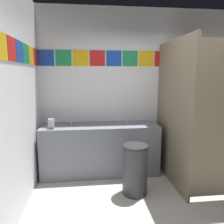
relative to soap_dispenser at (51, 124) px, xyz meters
name	(u,v)px	position (x,y,z in m)	size (l,w,h in m)	color
ground_plane	(181,222)	(1.65, -1.26, -0.95)	(8.39, 8.39, 0.00)	#B2ADA3
wall_back	(145,89)	(1.65, 0.51, 0.50)	(3.81, 0.09, 2.88)	silver
vanity_counter	(100,148)	(0.79, 0.18, -0.50)	(1.99, 0.59, 0.87)	slate
faucet_left	(71,122)	(0.29, 0.26, -0.03)	(0.04, 0.10, 0.14)	silver
faucet_right	(128,120)	(1.29, 0.26, -0.03)	(0.04, 0.10, 0.14)	silver
soap_dispenser	(51,124)	(0.00, 0.00, 0.00)	(0.09, 0.09, 0.16)	#B7BABF
stall_divider	(190,116)	(2.08, -0.47, 0.18)	(0.92, 1.38, 2.25)	#726651
toilet	(200,156)	(2.54, -0.03, -0.64)	(0.39, 0.49, 0.74)	white
trash_bin	(135,169)	(1.25, -0.57, -0.58)	(0.37, 0.37, 0.74)	#333338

